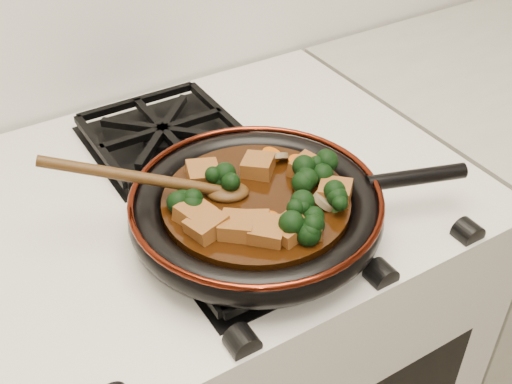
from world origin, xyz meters
TOP-DOWN VIEW (x-y plane):
  - stove at (0.00, 1.69)m, footprint 0.76×0.60m
  - burner_grate_front at (0.00, 1.55)m, footprint 0.23×0.23m
  - burner_grate_back at (0.00, 1.83)m, footprint 0.23×0.23m
  - skillet at (0.01, 1.56)m, footprint 0.45×0.33m
  - braising_sauce at (0.01, 1.56)m, footprint 0.25×0.25m
  - tofu_cube_0 at (0.10, 1.57)m, footprint 0.06×0.06m
  - tofu_cube_1 at (-0.07, 1.54)m, footprint 0.05×0.05m
  - tofu_cube_2 at (0.01, 1.48)m, footprint 0.05×0.05m
  - tofu_cube_3 at (-0.02, 1.51)m, footprint 0.05×0.05m
  - tofu_cube_4 at (-0.01, 1.49)m, footprint 0.06×0.06m
  - tofu_cube_5 at (-0.04, 1.52)m, footprint 0.06×0.06m
  - tofu_cube_6 at (0.10, 1.51)m, footprint 0.06×0.06m
  - tofu_cube_7 at (0.03, 1.48)m, footprint 0.05×0.05m
  - tofu_cube_8 at (-0.07, 1.57)m, footprint 0.05×0.05m
  - tofu_cube_9 at (0.05, 1.61)m, footprint 0.06×0.06m
  - tofu_cube_10 at (-0.03, 1.64)m, footprint 0.05×0.05m
  - broccoli_floret_0 at (-0.07, 1.60)m, footprint 0.07×0.07m
  - broccoli_floret_1 at (0.04, 1.49)m, footprint 0.08×0.07m
  - broccoli_floret_2 at (0.08, 1.56)m, footprint 0.07×0.07m
  - broccoli_floret_3 at (-0.01, 1.60)m, footprint 0.08×0.09m
  - broccoli_floret_4 at (0.11, 1.55)m, footprint 0.07×0.07m
  - broccoli_floret_5 at (0.02, 1.47)m, footprint 0.08×0.08m
  - broccoli_floret_6 at (0.08, 1.49)m, footprint 0.08×0.09m
  - broccoli_floret_7 at (0.02, 1.47)m, footprint 0.08×0.08m
  - carrot_coin_0 at (0.10, 1.53)m, footprint 0.03×0.03m
  - carrot_coin_1 at (0.08, 1.63)m, footprint 0.03×0.03m
  - carrot_coin_2 at (0.00, 1.52)m, footprint 0.03×0.03m
  - carrot_coin_3 at (0.10, 1.60)m, footprint 0.03×0.03m
  - carrot_coin_4 at (-0.02, 1.52)m, footprint 0.03×0.03m
  - carrot_coin_5 at (0.03, 1.47)m, footprint 0.03×0.03m
  - mushroom_slice_0 at (0.08, 1.51)m, footprint 0.04×0.04m
  - mushroom_slice_1 at (0.08, 1.62)m, footprint 0.04×0.04m
  - mushroom_slice_2 at (-0.07, 1.54)m, footprint 0.04×0.04m
  - wooden_spoon at (-0.07, 1.62)m, footprint 0.15×0.09m

SIDE VIEW (x-z plane):
  - stove at x=0.00m, z-range 0.00..0.90m
  - burner_grate_front at x=0.00m, z-range 0.90..0.93m
  - burner_grate_back at x=0.00m, z-range 0.90..0.93m
  - skillet at x=0.01m, z-range 0.92..0.97m
  - braising_sauce at x=0.01m, z-range 0.94..0.96m
  - carrot_coin_0 at x=0.10m, z-range 0.95..0.97m
  - carrot_coin_1 at x=0.08m, z-range 0.95..0.97m
  - carrot_coin_2 at x=0.00m, z-range 0.95..0.97m
  - carrot_coin_3 at x=0.10m, z-range 0.96..0.97m
  - carrot_coin_4 at x=-0.02m, z-range 0.96..0.97m
  - carrot_coin_5 at x=0.03m, z-range 0.95..0.97m
  - mushroom_slice_0 at x=0.08m, z-range 0.95..0.98m
  - mushroom_slice_1 at x=0.08m, z-range 0.95..0.98m
  - mushroom_slice_2 at x=-0.07m, z-range 0.95..0.98m
  - tofu_cube_3 at x=-0.02m, z-range 0.95..0.98m
  - tofu_cube_2 at x=0.01m, z-range 0.95..0.98m
  - tofu_cube_7 at x=0.03m, z-range 0.95..0.98m
  - tofu_cube_8 at x=-0.07m, z-range 0.95..0.98m
  - tofu_cube_10 at x=-0.03m, z-range 0.95..0.98m
  - tofu_cube_6 at x=0.10m, z-range 0.95..0.98m
  - tofu_cube_5 at x=-0.04m, z-range 0.95..0.98m
  - tofu_cube_0 at x=0.10m, z-range 0.95..0.98m
  - broccoli_floret_0 at x=-0.07m, z-range 0.94..0.99m
  - tofu_cube_4 at x=-0.01m, z-range 0.95..0.98m
  - broccoli_floret_7 at x=0.02m, z-range 0.93..1.00m
  - tofu_cube_9 at x=0.05m, z-range 0.95..0.98m
  - tofu_cube_1 at x=-0.07m, z-range 0.95..0.98m
  - broccoli_floret_4 at x=0.11m, z-range 0.93..1.00m
  - broccoli_floret_6 at x=0.08m, z-range 0.93..1.00m
  - broccoli_floret_2 at x=0.08m, z-range 0.93..1.01m
  - broccoli_floret_1 at x=0.04m, z-range 0.94..1.01m
  - broccoli_floret_3 at x=-0.01m, z-range 0.94..1.01m
  - broccoli_floret_5 at x=0.02m, z-range 0.94..1.00m
  - wooden_spoon at x=-0.07m, z-range 0.86..1.10m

